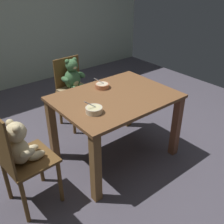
{
  "coord_description": "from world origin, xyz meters",
  "views": [
    {
      "loc": [
        -1.47,
        -1.77,
        1.83
      ],
      "look_at": [
        0.0,
        0.05,
        0.52
      ],
      "focal_mm": 41.84,
      "sensor_mm": 36.0,
      "label": 1
    }
  ],
  "objects_px": {
    "teddy_chair_far_center": "(74,83)",
    "porridge_bowl_cream_near_left": "(94,110)",
    "teddy_chair_near_left": "(20,151)",
    "dining_table": "(115,108)",
    "porridge_bowl_terracotta_far_center": "(102,86)"
  },
  "relations": [
    {
      "from": "teddy_chair_near_left",
      "to": "porridge_bowl_cream_near_left",
      "type": "xyz_separation_m",
      "value": [
        0.65,
        -0.09,
        0.18
      ]
    },
    {
      "from": "porridge_bowl_terracotta_far_center",
      "to": "porridge_bowl_cream_near_left",
      "type": "distance_m",
      "value": 0.53
    },
    {
      "from": "dining_table",
      "to": "porridge_bowl_terracotta_far_center",
      "type": "relative_size",
      "value": 7.54
    },
    {
      "from": "teddy_chair_far_center",
      "to": "porridge_bowl_cream_near_left",
      "type": "relative_size",
      "value": 5.68
    },
    {
      "from": "teddy_chair_far_center",
      "to": "porridge_bowl_terracotta_far_center",
      "type": "distance_m",
      "value": 0.64
    },
    {
      "from": "teddy_chair_far_center",
      "to": "porridge_bowl_cream_near_left",
      "type": "bearing_deg",
      "value": -24.03
    },
    {
      "from": "teddy_chair_near_left",
      "to": "porridge_bowl_terracotta_far_center",
      "type": "relative_size",
      "value": 6.26
    },
    {
      "from": "dining_table",
      "to": "teddy_chair_far_center",
      "type": "height_order",
      "value": "teddy_chair_far_center"
    },
    {
      "from": "teddy_chair_far_center",
      "to": "porridge_bowl_cream_near_left",
      "type": "height_order",
      "value": "teddy_chair_far_center"
    },
    {
      "from": "teddy_chair_far_center",
      "to": "porridge_bowl_cream_near_left",
      "type": "distance_m",
      "value": 1.08
    },
    {
      "from": "teddy_chair_near_left",
      "to": "teddy_chair_far_center",
      "type": "relative_size",
      "value": 1.09
    },
    {
      "from": "teddy_chair_near_left",
      "to": "porridge_bowl_terracotta_far_center",
      "type": "distance_m",
      "value": 1.08
    },
    {
      "from": "teddy_chair_near_left",
      "to": "porridge_bowl_terracotta_far_center",
      "type": "bearing_deg",
      "value": 11.5
    },
    {
      "from": "dining_table",
      "to": "teddy_chair_near_left",
      "type": "xyz_separation_m",
      "value": [
        -1.0,
        -0.05,
        -0.02
      ]
    },
    {
      "from": "porridge_bowl_terracotta_far_center",
      "to": "porridge_bowl_cream_near_left",
      "type": "height_order",
      "value": "porridge_bowl_cream_near_left"
    }
  ]
}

